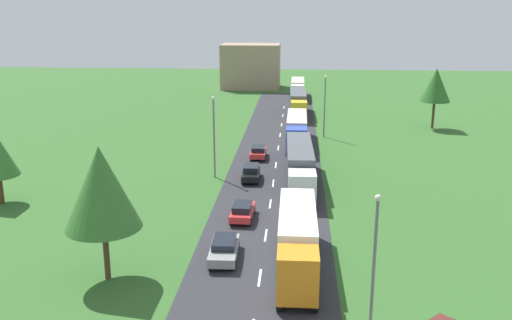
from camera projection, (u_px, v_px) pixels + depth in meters
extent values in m
cube|color=#2B2B30|center=(268.00, 220.00, 46.23)|extent=(10.00, 140.00, 0.06)
cube|color=white|center=(260.00, 278.00, 36.34)|extent=(0.16, 2.40, 0.01)
cube|color=white|center=(266.00, 235.00, 43.07)|extent=(0.16, 2.40, 0.01)
cube|color=white|center=(270.00, 204.00, 49.93)|extent=(0.16, 2.40, 0.01)
cube|color=white|center=(273.00, 183.00, 55.77)|extent=(0.16, 2.40, 0.01)
cube|color=white|center=(276.00, 165.00, 62.20)|extent=(0.16, 2.40, 0.01)
cube|color=white|center=(278.00, 148.00, 69.72)|extent=(0.16, 2.40, 0.01)
cube|color=white|center=(280.00, 135.00, 76.64)|extent=(0.16, 2.40, 0.01)
cube|color=white|center=(282.00, 125.00, 83.27)|extent=(0.16, 2.40, 0.01)
cube|color=white|center=(283.00, 115.00, 90.43)|extent=(0.16, 2.40, 0.01)
cube|color=white|center=(284.00, 108.00, 97.52)|extent=(0.16, 2.40, 0.01)
cube|color=orange|center=(298.00, 275.00, 32.48)|extent=(2.45, 2.34, 2.94)
cube|color=black|center=(298.00, 276.00, 31.28)|extent=(2.10, 0.11, 1.29)
cube|color=white|center=(297.00, 230.00, 38.27)|extent=(2.56, 9.19, 2.97)
cube|color=black|center=(297.00, 252.00, 38.71)|extent=(0.95, 8.72, 0.24)
cylinder|color=black|center=(315.00, 303.00, 32.25)|extent=(0.36, 1.00, 1.00)
cylinder|color=black|center=(279.00, 302.00, 32.39)|extent=(0.36, 1.00, 1.00)
cylinder|color=black|center=(311.00, 238.00, 41.32)|extent=(0.36, 1.00, 1.00)
cylinder|color=black|center=(283.00, 237.00, 41.46)|extent=(0.36, 1.00, 1.00)
cylinder|color=black|center=(310.00, 232.00, 42.38)|extent=(0.36, 1.00, 1.00)
cylinder|color=black|center=(283.00, 232.00, 42.52)|extent=(0.36, 1.00, 1.00)
cube|color=white|center=(302.00, 186.00, 49.02)|extent=(2.51, 2.66, 2.60)
cube|color=black|center=(303.00, 186.00, 47.70)|extent=(2.10, 0.16, 1.14)
cube|color=#4C5156|center=(300.00, 159.00, 56.13)|extent=(2.83, 11.81, 2.94)
cube|color=black|center=(299.00, 175.00, 56.58)|extent=(1.21, 11.18, 0.24)
cylinder|color=black|center=(314.00, 203.00, 48.70)|extent=(0.38, 1.01, 1.00)
cylinder|color=black|center=(290.00, 203.00, 48.79)|extent=(0.38, 1.01, 1.00)
cylinder|color=black|center=(308.00, 166.00, 59.95)|extent=(0.38, 1.01, 1.00)
cylinder|color=black|center=(289.00, 166.00, 60.04)|extent=(0.38, 1.01, 1.00)
cylinder|color=black|center=(307.00, 163.00, 61.31)|extent=(0.38, 1.01, 1.00)
cylinder|color=black|center=(288.00, 162.00, 61.40)|extent=(0.38, 1.01, 1.00)
cube|color=blue|center=(296.00, 139.00, 65.86)|extent=(2.45, 2.68, 2.81)
cube|color=black|center=(296.00, 138.00, 64.50)|extent=(2.10, 0.11, 1.24)
cube|color=beige|center=(297.00, 126.00, 72.35)|extent=(2.53, 10.28, 2.72)
cube|color=black|center=(297.00, 137.00, 72.77)|extent=(0.93, 9.76, 0.24)
cylinder|color=black|center=(305.00, 153.00, 65.52)|extent=(0.35, 1.00, 1.00)
cylinder|color=black|center=(287.00, 152.00, 65.67)|extent=(0.35, 1.00, 1.00)
cylinder|color=black|center=(304.00, 133.00, 75.68)|extent=(0.35, 1.00, 1.00)
cylinder|color=black|center=(289.00, 133.00, 75.83)|extent=(0.35, 1.00, 1.00)
cylinder|color=black|center=(304.00, 131.00, 76.86)|extent=(0.35, 1.00, 1.00)
cylinder|color=black|center=(289.00, 131.00, 77.02)|extent=(0.35, 1.00, 1.00)
cube|color=yellow|center=(299.00, 110.00, 84.67)|extent=(2.50, 2.85, 2.74)
cube|color=black|center=(299.00, 109.00, 83.25)|extent=(2.10, 0.14, 1.20)
cube|color=#4C5156|center=(298.00, 100.00, 91.27)|extent=(2.72, 10.49, 2.92)
cube|color=black|center=(298.00, 110.00, 91.71)|extent=(1.11, 9.93, 0.24)
cylinder|color=black|center=(306.00, 120.00, 84.31)|extent=(0.37, 1.01, 1.00)
cylinder|color=black|center=(292.00, 120.00, 84.41)|extent=(0.37, 1.01, 1.00)
cylinder|color=black|center=(303.00, 108.00, 94.70)|extent=(0.37, 1.01, 1.00)
cylinder|color=black|center=(291.00, 107.00, 94.80)|extent=(0.37, 1.01, 1.00)
cylinder|color=black|center=(303.00, 106.00, 95.90)|extent=(0.37, 1.01, 1.00)
cylinder|color=black|center=(291.00, 106.00, 96.01)|extent=(0.37, 1.01, 1.00)
cube|color=white|center=(298.00, 92.00, 102.47)|extent=(2.45, 2.49, 2.68)
cube|color=black|center=(298.00, 91.00, 101.20)|extent=(2.10, 0.11, 1.18)
cube|color=beige|center=(298.00, 86.00, 108.41)|extent=(2.52, 9.34, 2.61)
cube|color=black|center=(298.00, 94.00, 108.82)|extent=(0.92, 8.87, 0.24)
cylinder|color=black|center=(303.00, 100.00, 102.15)|extent=(0.35, 1.00, 1.00)
cylinder|color=black|center=(292.00, 100.00, 102.31)|extent=(0.35, 1.00, 1.00)
cylinder|color=black|center=(303.00, 92.00, 111.46)|extent=(0.35, 1.00, 1.00)
cylinder|color=black|center=(292.00, 92.00, 111.61)|extent=(0.35, 1.00, 1.00)
cylinder|color=black|center=(303.00, 91.00, 112.53)|extent=(0.35, 1.00, 1.00)
cylinder|color=black|center=(292.00, 91.00, 112.69)|extent=(0.35, 1.00, 1.00)
cube|color=gray|center=(224.00, 250.00, 38.92)|extent=(2.02, 4.59, 0.64)
cube|color=black|center=(224.00, 242.00, 38.99)|extent=(1.65, 2.59, 0.46)
cylinder|color=black|center=(234.00, 265.00, 37.48)|extent=(0.24, 0.65, 0.64)
cylinder|color=black|center=(210.00, 264.00, 37.55)|extent=(0.24, 0.65, 0.64)
cylinder|color=black|center=(238.00, 246.00, 40.45)|extent=(0.24, 0.65, 0.64)
cylinder|color=black|center=(215.00, 245.00, 40.52)|extent=(0.24, 0.65, 0.64)
cube|color=red|center=(243.00, 212.00, 46.27)|extent=(1.87, 4.11, 0.57)
cube|color=black|center=(242.00, 207.00, 45.93)|extent=(1.53, 2.32, 0.50)
cylinder|color=black|center=(236.00, 209.00, 47.74)|extent=(0.24, 0.65, 0.64)
cylinder|color=black|center=(254.00, 210.00, 47.58)|extent=(0.24, 0.65, 0.64)
cylinder|color=black|center=(231.00, 221.00, 45.10)|extent=(0.24, 0.65, 0.64)
cylinder|color=black|center=(250.00, 222.00, 44.94)|extent=(0.24, 0.65, 0.64)
cube|color=black|center=(251.00, 174.00, 56.70)|extent=(1.86, 4.31, 0.60)
cube|color=black|center=(251.00, 168.00, 56.75)|extent=(1.53, 2.43, 0.57)
cylinder|color=black|center=(258.00, 181.00, 55.35)|extent=(0.24, 0.65, 0.64)
cylinder|color=black|center=(242.00, 181.00, 55.42)|extent=(0.24, 0.65, 0.64)
cylinder|color=black|center=(259.00, 173.00, 58.14)|extent=(0.24, 0.65, 0.64)
cylinder|color=black|center=(244.00, 173.00, 58.21)|extent=(0.24, 0.65, 0.64)
cube|color=red|center=(258.00, 153.00, 64.93)|extent=(1.77, 4.01, 0.59)
cube|color=black|center=(258.00, 149.00, 64.59)|extent=(1.48, 2.25, 0.53)
cylinder|color=black|center=(253.00, 152.00, 66.36)|extent=(0.22, 0.64, 0.64)
cylinder|color=black|center=(265.00, 152.00, 66.27)|extent=(0.22, 0.64, 0.64)
cylinder|color=black|center=(251.00, 158.00, 63.75)|extent=(0.22, 0.64, 0.64)
cylinder|color=black|center=(264.00, 158.00, 63.65)|extent=(0.22, 0.64, 0.64)
cylinder|color=slate|center=(374.00, 266.00, 29.83)|extent=(0.18, 0.18, 7.50)
sphere|color=silver|center=(378.00, 198.00, 28.79)|extent=(0.36, 0.36, 0.36)
cylinder|color=slate|center=(214.00, 139.00, 56.85)|extent=(0.18, 0.18, 8.19)
sphere|color=silver|center=(213.00, 98.00, 55.73)|extent=(0.36, 0.36, 0.36)
cylinder|color=slate|center=(325.00, 108.00, 74.72)|extent=(0.18, 0.18, 8.08)
sphere|color=silver|center=(326.00, 77.00, 73.61)|extent=(0.36, 0.36, 0.36)
cylinder|color=#513823|center=(0.00, 189.00, 49.99)|extent=(0.50, 0.50, 2.62)
cylinder|color=#513823|center=(433.00, 115.00, 80.68)|extent=(0.36, 0.36, 3.95)
cone|color=#2D6628|center=(436.00, 85.00, 79.52)|extent=(4.33, 4.33, 4.77)
cylinder|color=#513823|center=(106.00, 253.00, 35.91)|extent=(0.38, 0.38, 3.59)
cone|color=#38702D|center=(101.00, 188.00, 34.72)|extent=(4.86, 4.86, 5.35)
cube|color=#9E846B|center=(251.00, 66.00, 120.32)|extent=(12.46, 9.00, 9.41)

